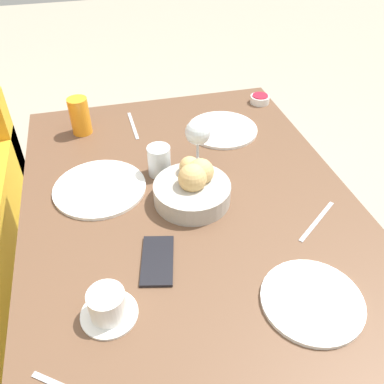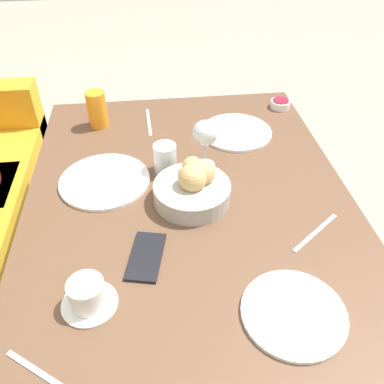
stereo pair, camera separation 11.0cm
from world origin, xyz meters
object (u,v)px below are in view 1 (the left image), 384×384
object	(u,v)px
coffee_cup	(108,306)
fork_silver	(133,126)
plate_near_left	(312,301)
water_tumbler	(159,161)
plate_near_right	(222,129)
plate_far_center	(100,188)
bread_basket	(193,186)
juice_glass	(80,116)
jam_bowl_berry	(260,99)
cell_phone	(157,260)
wine_glass	(198,134)
knife_silver	(317,221)

from	to	relation	value
coffee_cup	fork_silver	world-z (taller)	coffee_cup
plate_near_left	water_tumbler	size ratio (longest dim) A/B	2.41
plate_near_right	plate_far_center	size ratio (longest dim) A/B	0.92
fork_silver	bread_basket	bearing A→B (deg)	-166.09
juice_glass	jam_bowl_berry	bearing A→B (deg)	-85.58
juice_glass	coffee_cup	xyz separation A→B (m)	(-0.75, -0.02, -0.03)
jam_bowl_berry	cell_phone	size ratio (longest dim) A/B	0.45
water_tumbler	juice_glass	bearing A→B (deg)	35.89
bread_basket	cell_phone	distance (m)	0.24
wine_glass	knife_silver	distance (m)	0.41
plate_near_right	water_tumbler	distance (m)	0.32
water_tumbler	fork_silver	size ratio (longest dim) A/B	0.49
wine_glass	fork_silver	size ratio (longest dim) A/B	0.84
plate_near_left	cell_phone	bearing A→B (deg)	57.27
bread_basket	coffee_cup	world-z (taller)	bread_basket
bread_basket	plate_near_right	xyz separation A→B (m)	(0.32, -0.19, -0.04)
bread_basket	jam_bowl_berry	world-z (taller)	bread_basket
coffee_cup	bread_basket	bearing A→B (deg)	-39.54
wine_glass	plate_far_center	bearing A→B (deg)	98.36
bread_basket	juice_glass	world-z (taller)	juice_glass
jam_bowl_berry	knife_silver	distance (m)	0.66
plate_near_right	bread_basket	bearing A→B (deg)	149.92
wine_glass	coffee_cup	xyz separation A→B (m)	(-0.47, 0.31, -0.08)
plate_near_left	plate_near_right	xyz separation A→B (m)	(0.72, -0.03, 0.00)
juice_glass	jam_bowl_berry	distance (m)	0.67
plate_far_center	fork_silver	bearing A→B (deg)	-23.22
wine_glass	cell_phone	size ratio (longest dim) A/B	0.96
bread_basket	plate_near_right	size ratio (longest dim) A/B	0.87
water_tumbler	fork_silver	distance (m)	0.30
plate_near_left	cell_phone	world-z (taller)	plate_near_left
wine_glass	fork_silver	world-z (taller)	wine_glass
plate_near_left	fork_silver	bearing A→B (deg)	18.14
fork_silver	juice_glass	bearing A→B (deg)	89.84
plate_near_right	cell_phone	bearing A→B (deg)	148.14
coffee_cup	fork_silver	xyz separation A→B (m)	(0.75, -0.15, -0.03)
plate_far_center	coffee_cup	xyz separation A→B (m)	(-0.42, 0.01, 0.03)
coffee_cup	cell_phone	size ratio (longest dim) A/B	0.74
plate_near_left	cell_phone	size ratio (longest dim) A/B	1.35
plate_near_right	juice_glass	xyz separation A→B (m)	(0.11, 0.47, 0.06)
juice_glass	water_tumbler	bearing A→B (deg)	-144.11
juice_glass	wine_glass	world-z (taller)	wine_glass
wine_glass	fork_silver	xyz separation A→B (m)	(0.28, 0.16, -0.11)
juice_glass	cell_phone	distance (m)	0.65
water_tumbler	knife_silver	xyz separation A→B (m)	(-0.31, -0.36, -0.04)
plate_near_left	juice_glass	size ratio (longest dim) A/B	1.75
coffee_cup	wine_glass	bearing A→B (deg)	-33.97
plate_near_right	fork_silver	xyz separation A→B (m)	(0.11, 0.30, -0.00)
bread_basket	jam_bowl_berry	xyz separation A→B (m)	(0.49, -0.39, -0.03)
bread_basket	jam_bowl_berry	distance (m)	0.62
plate_far_center	water_tumbler	size ratio (longest dim) A/B	2.88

